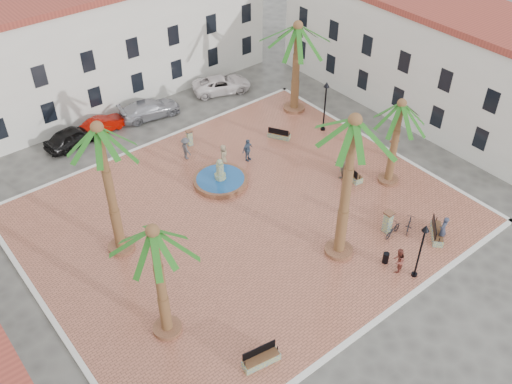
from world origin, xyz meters
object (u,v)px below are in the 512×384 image
cyclist_b (398,261)px  palm_ne (297,37)px  bench_s (261,359)px  litter_bin (386,258)px  bench_ne (279,135)px  lamppost_e (326,98)px  bench_se (437,233)px  bicycle_a (393,230)px  palm_nw (100,142)px  car_black (73,136)px  palm_sw (154,244)px  bench_e (351,174)px  bicycle_b (409,224)px  pedestrian_fountain_a (223,155)px  pedestrian_fountain_b (248,150)px  car_white (222,84)px  fountain (220,179)px  pedestrian_east (345,169)px  palm_s (353,137)px  cyclist_a (443,229)px  car_red (103,125)px  car_silver (150,109)px  lamppost_s (422,242)px  bollard_se (388,222)px  bollard_e (393,149)px  pedestrian_north (186,148)px  palm_e (400,114)px  bollard_n (189,138)px

cyclist_b → palm_ne: bearing=-131.1°
bench_s → litter_bin: (9.99, 0.78, 0.07)m
bench_ne → lamppost_e: size_ratio=0.42×
bench_se → bicycle_a: size_ratio=1.23×
palm_nw → litter_bin: (11.47, -10.72, -7.28)m
bench_se → car_black: bearing=76.4°
palm_sw → bench_e: 18.19m
bicycle_b → pedestrian_fountain_a: size_ratio=0.95×
pedestrian_fountain_b → pedestrian_fountain_a: bearing=146.3°
bicycle_b → car_white: bearing=-33.4°
fountain → pedestrian_fountain_a: bearing=47.8°
fountain → pedestrian_east: size_ratio=1.96×
palm_s → bench_s: palm_s is taller
bench_se → cyclist_a: bearing=-144.2°
cyclist_b → car_red: 24.98m
palm_ne → fountain: bearing=-158.3°
car_red → car_white: bearing=-97.9°
lamppost_e → car_red: bearing=141.4°
pedestrian_fountain_b → car_white: (4.67, 9.61, -0.33)m
bench_e → car_silver: bearing=33.3°
litter_bin → bicycle_b: bicycle_b is taller
lamppost_s → bollard_se: 4.25m
bench_e → car_white: size_ratio=0.40×
pedestrian_fountain_b → bollard_e: bearing=-48.5°
pedestrian_fountain_b → pedestrian_north: bearing=126.8°
palm_s → cyclist_a: palm_s is taller
lamppost_s → car_black: lamppost_s is taller
palm_nw → litter_bin: size_ratio=12.57×
lamppost_s → car_white: 24.91m
cyclist_a → palm_e: bearing=-119.6°
cyclist_b → bicycle_b: (3.24, 1.83, -0.35)m
palm_s → palm_ne: bearing=57.5°
pedestrian_fountain_a → car_red: size_ratio=0.43×
bollard_n → bicycle_b: 17.24m
lamppost_s → pedestrian_fountain_a: lamppost_s is taller
bicycle_a → car_black: bearing=17.4°
bench_s → bench_ne: (13.70, 14.68, -0.03)m
bench_e → bollard_n: 12.26m
palm_sw → bollard_n: bearing=52.5°
bench_ne → car_silver: bearing=2.4°
palm_ne → cyclist_b: palm_ne is taller
car_silver → car_white: size_ratio=0.98×
palm_ne → bollard_n: palm_ne is taller
bench_se → car_red: bearing=71.1°
palm_e → bicycle_a: palm_e is taller
pedestrian_fountain_b → pedestrian_north: pedestrian_fountain_b is taller
bollard_se → bollard_e: size_ratio=1.05×
palm_e → litter_bin: bearing=-140.2°
bicycle_a → bollard_se: bearing=-7.6°
palm_e → bollard_n: size_ratio=5.03×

